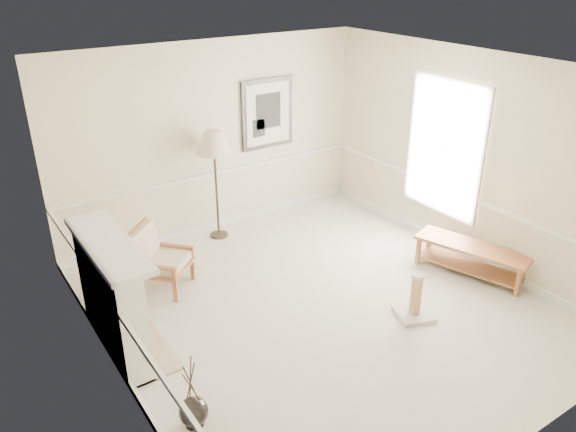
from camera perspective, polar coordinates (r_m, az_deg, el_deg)
The scene contains 8 objects.
ground at distance 7.10m, azimuth 3.32°, elevation -9.02°, with size 5.50×5.50×0.00m, color silver.
room at distance 6.38m, azimuth 4.31°, elevation 5.71°, with size 5.04×5.54×2.92m.
fireplace at distance 6.34m, azimuth -17.35°, elevation -7.96°, with size 0.64×1.64×1.31m.
floor_vase at distance 5.55m, azimuth -9.56°, elevation -19.06°, with size 0.28×0.28×0.81m.
armchair at distance 7.43m, azimuth -13.27°, elevation -3.98°, with size 0.92×0.92×0.84m.
floor_lamp at distance 8.23m, azimuth -7.55°, elevation 7.15°, with size 0.55×0.55×1.68m.
bench at distance 7.99m, azimuth 18.14°, elevation -3.79°, with size 0.90×1.57×0.43m.
scratching_post at distance 6.96m, azimuth 12.79°, elevation -8.63°, with size 0.53×0.53×0.58m.
Camera 1 is at (-3.61, -4.64, 3.99)m, focal length 35.00 mm.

